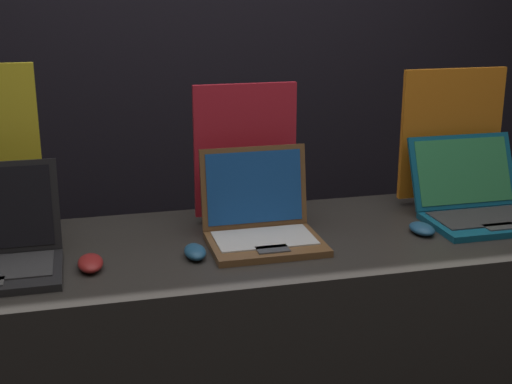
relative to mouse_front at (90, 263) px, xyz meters
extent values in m
cube|color=black|center=(0.49, 1.28, 0.46)|extent=(8.00, 0.05, 2.80)
cube|color=#282623|center=(0.49, 0.11, -0.48)|extent=(1.99, 0.67, 0.92)
ellipsoid|color=maroon|center=(0.00, 0.00, 0.00)|extent=(0.07, 0.12, 0.03)
cube|color=brown|center=(0.50, 0.04, -0.01)|extent=(0.33, 0.25, 0.02)
cube|color=#B7B7B7|center=(0.50, 0.06, 0.00)|extent=(0.29, 0.17, 0.00)
cube|color=#3F3F42|center=(0.50, -0.03, 0.00)|extent=(0.09, 0.05, 0.00)
cube|color=brown|center=(0.50, 0.19, 0.12)|extent=(0.33, 0.05, 0.25)
cube|color=#194C99|center=(0.50, 0.18, 0.13)|extent=(0.30, 0.04, 0.22)
ellipsoid|color=navy|center=(0.29, 0.01, 0.00)|extent=(0.06, 0.11, 0.03)
cube|color=black|center=(0.50, 0.30, -0.01)|extent=(0.18, 0.07, 0.02)
cube|color=red|center=(0.50, 0.30, 0.22)|extent=(0.33, 0.02, 0.42)
cube|color=#0F5170|center=(1.23, 0.05, -0.01)|extent=(0.37, 0.25, 0.02)
cube|color=#2D2D30|center=(1.23, 0.07, 0.00)|extent=(0.33, 0.17, 0.00)
cube|color=#3F3F42|center=(1.23, -0.02, 0.00)|extent=(0.10, 0.05, 0.00)
cube|color=#0F5170|center=(1.23, 0.23, 0.12)|extent=(0.37, 0.11, 0.23)
cube|color=#2D7F4C|center=(1.23, 0.22, 0.12)|extent=(0.33, 0.09, 0.20)
ellipsoid|color=navy|center=(1.00, 0.04, 0.00)|extent=(0.07, 0.11, 0.03)
cube|color=black|center=(1.23, 0.32, -0.01)|extent=(0.20, 0.07, 0.02)
cube|color=orange|center=(1.23, 0.32, 0.23)|extent=(0.37, 0.02, 0.44)
camera|label=1|loc=(0.00, -1.84, 0.74)|focal=50.00mm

